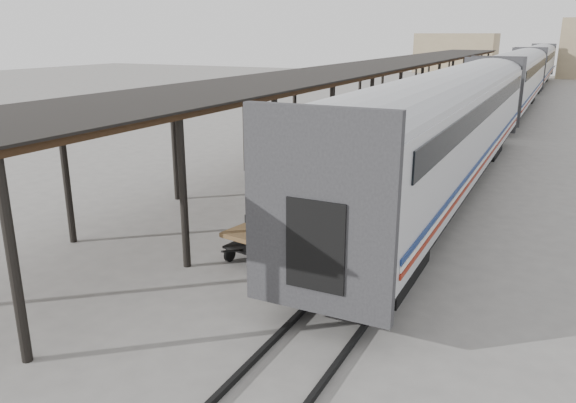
% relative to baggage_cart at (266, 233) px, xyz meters
% --- Properties ---
extents(ground, '(160.00, 160.00, 0.00)m').
position_rel_baggage_cart_xyz_m(ground, '(-0.14, 0.36, -0.65)').
color(ground, slate).
rests_on(ground, ground).
extents(train, '(3.45, 76.01, 4.01)m').
position_rel_baggage_cart_xyz_m(train, '(3.06, 34.16, 2.04)').
color(train, silver).
rests_on(train, ground).
extents(canopy, '(4.90, 64.30, 4.15)m').
position_rel_baggage_cart_xyz_m(canopy, '(-3.54, 24.36, 3.36)').
color(canopy, '#422B19').
rests_on(canopy, ground).
extents(rails, '(1.54, 150.00, 0.12)m').
position_rel_baggage_cart_xyz_m(rails, '(3.06, 34.36, -0.59)').
color(rails, black).
rests_on(rails, ground).
extents(building_left, '(12.00, 8.00, 6.00)m').
position_rel_baggage_cart_xyz_m(building_left, '(-10.14, 82.36, 2.35)').
color(building_left, tan).
rests_on(building_left, ground).
extents(baggage_cart, '(1.64, 2.58, 0.86)m').
position_rel_baggage_cart_xyz_m(baggage_cart, '(0.00, 0.00, 0.00)').
color(baggage_cart, brown).
rests_on(baggage_cart, ground).
extents(suitcase_stack, '(1.37, 1.13, 0.58)m').
position_rel_baggage_cart_xyz_m(suitcase_stack, '(-0.06, 0.36, 0.41)').
color(suitcase_stack, '#313234').
rests_on(suitcase_stack, baggage_cart).
extents(luggage_tug, '(1.33, 1.61, 1.23)m').
position_rel_baggage_cart_xyz_m(luggage_tug, '(-2.42, 16.81, -0.08)').
color(luggage_tug, maroon).
rests_on(luggage_tug, ground).
extents(porter, '(0.42, 0.60, 1.56)m').
position_rel_baggage_cart_xyz_m(porter, '(0.25, -0.65, 0.99)').
color(porter, navy).
rests_on(porter, baggage_cart).
extents(pedestrian, '(0.94, 0.45, 1.55)m').
position_rel_baggage_cart_xyz_m(pedestrian, '(-3.67, 17.05, 0.13)').
color(pedestrian, black).
rests_on(pedestrian, ground).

